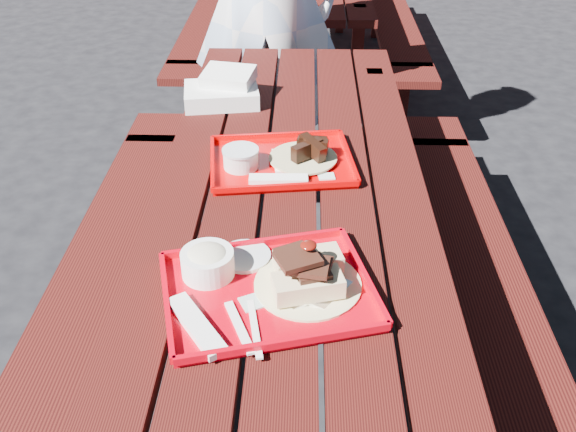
# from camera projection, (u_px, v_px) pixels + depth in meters

# --- Properties ---
(ground) EXTENTS (60.00, 60.00, 0.00)m
(ground) POSITION_uv_depth(u_px,v_px,m) (289.00, 399.00, 2.09)
(ground) COLOR black
(ground) RESTS_ON ground
(picnic_table_near) EXTENTS (1.41, 2.40, 0.75)m
(picnic_table_near) POSITION_uv_depth(u_px,v_px,m) (290.00, 264.00, 1.77)
(picnic_table_near) COLOR #3F100C
(picnic_table_near) RESTS_ON ground
(near_tray) EXTENTS (0.51, 0.44, 0.14)m
(near_tray) POSITION_uv_depth(u_px,v_px,m) (266.00, 278.00, 1.37)
(near_tray) COLOR #BE000F
(near_tray) RESTS_ON picnic_table_near
(far_tray) EXTENTS (0.44, 0.36, 0.07)m
(far_tray) POSITION_uv_depth(u_px,v_px,m) (279.00, 160.00, 1.83)
(far_tray) COLOR #C40001
(far_tray) RESTS_ON picnic_table_near
(white_cloth) EXTENTS (0.27, 0.22, 0.10)m
(white_cloth) POSITION_uv_depth(u_px,v_px,m) (223.00, 90.00, 2.19)
(white_cloth) COLOR white
(white_cloth) RESTS_ON picnic_table_near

